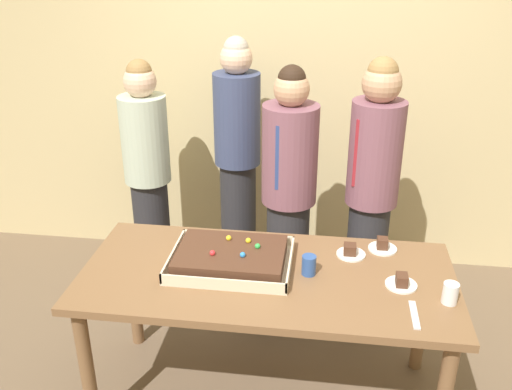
% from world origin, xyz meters
% --- Properties ---
extents(interior_back_panel, '(8.00, 0.12, 3.00)m').
position_xyz_m(interior_back_panel, '(0.00, 1.60, 1.50)').
color(interior_back_panel, '#CCB784').
rests_on(interior_back_panel, ground_plane).
extents(party_table, '(1.83, 0.84, 0.78)m').
position_xyz_m(party_table, '(0.00, 0.00, 0.69)').
color(party_table, brown).
rests_on(party_table, ground_plane).
extents(sheet_cake, '(0.60, 0.45, 0.11)m').
position_xyz_m(sheet_cake, '(-0.19, 0.05, 0.82)').
color(sheet_cake, beige).
rests_on(sheet_cake, party_table).
extents(plated_slice_near_left, '(0.15, 0.15, 0.07)m').
position_xyz_m(plated_slice_near_left, '(0.58, 0.31, 0.80)').
color(plated_slice_near_left, white).
rests_on(plated_slice_near_left, party_table).
extents(plated_slice_near_right, '(0.15, 0.15, 0.06)m').
position_xyz_m(plated_slice_near_right, '(0.41, 0.23, 0.80)').
color(plated_slice_near_right, white).
rests_on(plated_slice_near_right, party_table).
extents(plated_slice_far_left, '(0.15, 0.15, 0.07)m').
position_xyz_m(plated_slice_far_left, '(0.64, -0.03, 0.80)').
color(plated_slice_far_left, white).
rests_on(plated_slice_far_left, party_table).
extents(drink_cup_nearest, '(0.07, 0.07, 0.10)m').
position_xyz_m(drink_cup_nearest, '(0.84, -0.13, 0.83)').
color(drink_cup_nearest, white).
rests_on(drink_cup_nearest, party_table).
extents(drink_cup_middle, '(0.07, 0.07, 0.10)m').
position_xyz_m(drink_cup_middle, '(0.20, 0.02, 0.83)').
color(drink_cup_middle, '#2D5199').
rests_on(drink_cup_middle, party_table).
extents(cake_server_utensil, '(0.03, 0.20, 0.01)m').
position_xyz_m(cake_server_utensil, '(0.68, -0.25, 0.78)').
color(cake_server_utensil, silver).
rests_on(cake_server_utensil, party_table).
extents(person_serving_front, '(0.31, 0.31, 1.71)m').
position_xyz_m(person_serving_front, '(0.53, 0.74, 0.91)').
color(person_serving_front, '#28282D').
rests_on(person_serving_front, ground_plane).
extents(person_green_shirt_behind, '(0.31, 0.31, 1.74)m').
position_xyz_m(person_green_shirt_behind, '(-0.33, 1.14, 0.92)').
color(person_green_shirt_behind, '#28282D').
rests_on(person_green_shirt_behind, ground_plane).
extents(person_striped_tie_right, '(0.31, 0.31, 1.61)m').
position_xyz_m(person_striped_tie_right, '(-0.92, 1.00, 0.85)').
color(person_striped_tie_right, '#28282D').
rests_on(person_striped_tie_right, ground_plane).
extents(person_far_right_suit, '(0.33, 0.33, 1.65)m').
position_xyz_m(person_far_right_suit, '(0.04, 0.73, 0.86)').
color(person_far_right_suit, '#28282D').
rests_on(person_far_right_suit, ground_plane).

